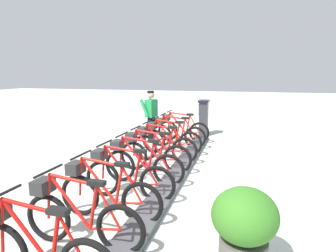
% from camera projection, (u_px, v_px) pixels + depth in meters
% --- Properties ---
extents(ground_plane, '(60.00, 60.00, 0.00)m').
position_uv_depth(ground_plane, '(172.00, 183.00, 6.05)').
color(ground_plane, beige).
extents(dock_rail_base, '(0.44, 8.47, 0.10)m').
position_uv_depth(dock_rail_base, '(172.00, 180.00, 6.04)').
color(dock_rail_base, '#47474C').
rests_on(dock_rail_base, ground).
extents(payment_kiosk, '(0.36, 0.52, 1.28)m').
position_uv_depth(payment_kiosk, '(204.00, 117.00, 10.48)').
color(payment_kiosk, '#38383D').
rests_on(payment_kiosk, ground).
extents(bike_docked_0, '(1.72, 0.54, 1.02)m').
position_uv_depth(bike_docked_0, '(181.00, 129.00, 9.58)').
color(bike_docked_0, black).
rests_on(bike_docked_0, ground).
extents(bike_docked_1, '(1.72, 0.54, 1.02)m').
position_uv_depth(bike_docked_1, '(176.00, 133.00, 8.86)').
color(bike_docked_1, black).
rests_on(bike_docked_1, ground).
extents(bike_docked_2, '(1.72, 0.54, 1.02)m').
position_uv_depth(bike_docked_2, '(169.00, 139.00, 8.13)').
color(bike_docked_2, black).
rests_on(bike_docked_2, ground).
extents(bike_docked_3, '(1.72, 0.54, 1.02)m').
position_uv_depth(bike_docked_3, '(161.00, 145.00, 7.40)').
color(bike_docked_3, black).
rests_on(bike_docked_3, ground).
extents(bike_docked_4, '(1.72, 0.54, 1.02)m').
position_uv_depth(bike_docked_4, '(152.00, 153.00, 6.67)').
color(bike_docked_4, black).
rests_on(bike_docked_4, ground).
extents(bike_docked_5, '(1.72, 0.54, 1.02)m').
position_uv_depth(bike_docked_5, '(140.00, 163.00, 5.94)').
color(bike_docked_5, black).
rests_on(bike_docked_5, ground).
extents(bike_docked_6, '(1.72, 0.54, 1.02)m').
position_uv_depth(bike_docked_6, '(125.00, 176.00, 5.21)').
color(bike_docked_6, black).
rests_on(bike_docked_6, ground).
extents(bike_docked_7, '(1.72, 0.54, 1.02)m').
position_uv_depth(bike_docked_7, '(105.00, 193.00, 4.48)').
color(bike_docked_7, black).
rests_on(bike_docked_7, ground).
extents(bike_docked_8, '(1.72, 0.54, 1.02)m').
position_uv_depth(bike_docked_8, '(78.00, 216.00, 3.75)').
color(bike_docked_8, black).
rests_on(bike_docked_8, ground).
extents(bike_docked_9, '(1.72, 0.54, 1.02)m').
position_uv_depth(bike_docked_9, '(37.00, 251.00, 3.03)').
color(bike_docked_9, black).
rests_on(bike_docked_9, ground).
extents(worker_near_rack, '(0.55, 0.68, 1.66)m').
position_uv_depth(worker_near_rack, '(151.00, 114.00, 9.51)').
color(worker_near_rack, white).
rests_on(worker_near_rack, ground).
extents(planter_bush, '(0.76, 0.76, 0.97)m').
position_uv_depth(planter_bush, '(244.00, 224.00, 3.33)').
color(planter_bush, '#59544C').
rests_on(planter_bush, ground).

